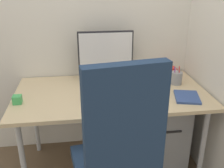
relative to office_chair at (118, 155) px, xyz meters
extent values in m
plane|color=brown|center=(0.05, 0.70, -0.66)|extent=(8.00, 8.00, 0.00)
cube|color=silver|center=(0.05, 1.13, 0.74)|extent=(2.43, 0.04, 2.80)
cube|color=#D1B78C|center=(0.05, 0.70, 0.06)|extent=(1.53, 0.81, 0.03)
cylinder|color=#B2B5BA|center=(-0.63, 0.38, -0.30)|extent=(0.04, 0.04, 0.71)
cylinder|color=#B2B5BA|center=(0.73, 0.38, -0.30)|extent=(0.04, 0.04, 0.71)
cylinder|color=#B2B5BA|center=(-0.63, 1.02, -0.30)|extent=(0.04, 0.04, 0.71)
cylinder|color=#B2B5BA|center=(0.73, 1.02, -0.30)|extent=(0.04, 0.04, 0.71)
cube|color=navy|center=(-0.02, 0.11, -0.18)|extent=(0.53, 0.52, 0.09)
cube|color=navy|center=(0.02, -0.11, 0.23)|extent=(0.43, 0.13, 0.72)
cube|color=#9EA0A5|center=(0.51, 0.77, -0.35)|extent=(0.40, 0.50, 0.62)
cube|color=#262628|center=(0.51, 0.51, -0.23)|extent=(0.20, 0.01, 0.02)
cube|color=black|center=(0.04, 0.95, 0.08)|extent=(0.19, 0.15, 0.01)
cube|color=black|center=(0.04, 0.96, 0.12)|extent=(0.04, 0.02, 0.05)
cube|color=black|center=(0.04, 0.96, 0.32)|extent=(0.47, 0.02, 0.38)
cube|color=silver|center=(0.04, 0.94, 0.32)|extent=(0.45, 0.01, 0.36)
cube|color=black|center=(0.06, 0.63, 0.09)|extent=(0.45, 0.18, 0.02)
cube|color=black|center=(0.06, 0.63, 0.10)|extent=(0.41, 0.14, 0.00)
ellipsoid|color=slate|center=(0.41, 0.63, 0.10)|extent=(0.10, 0.12, 0.04)
cylinder|color=gray|center=(0.63, 0.78, 0.13)|extent=(0.10, 0.10, 0.11)
cylinder|color=silver|center=(0.62, 0.78, 0.18)|extent=(0.02, 0.01, 0.10)
cylinder|color=silver|center=(0.64, 0.78, 0.18)|extent=(0.02, 0.01, 0.10)
torus|color=black|center=(0.63, 0.78, 0.14)|extent=(0.03, 0.04, 0.01)
cylinder|color=red|center=(0.64, 0.77, 0.17)|extent=(0.02, 0.02, 0.13)
cylinder|color=purple|center=(0.61, 0.78, 0.17)|extent=(0.02, 0.01, 0.12)
cube|color=#334C8C|center=(0.61, 0.50, 0.09)|extent=(0.23, 0.26, 0.02)
cylinder|color=red|center=(0.64, 0.99, 0.12)|extent=(0.09, 0.09, 0.09)
torus|color=red|center=(0.70, 0.99, 0.12)|extent=(0.05, 0.01, 0.05)
cube|color=#3FAD59|center=(-0.65, 0.58, 0.11)|extent=(0.06, 0.06, 0.06)
camera|label=1|loc=(-0.20, -1.21, 0.95)|focal=42.02mm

